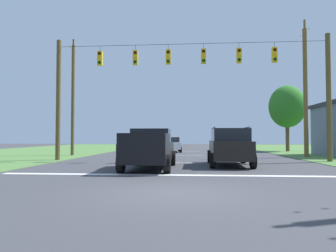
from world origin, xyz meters
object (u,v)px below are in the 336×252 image
Objects in this scene: overhead_signal_span at (188,88)px; distant_car_crossing_white at (171,144)px; suv_black at (229,146)px; tree_roadside_right at (287,107)px; utility_pole_near_left at (73,98)px; pickup_truck at (150,149)px; utility_pole_mid_right at (306,91)px.

overhead_signal_span reaches higher than distant_car_crossing_white.
tree_roadside_right is at bearing 64.37° from suv_black.
suv_black is at bearing -34.38° from utility_pole_near_left.
utility_pole_near_left is at bearing 145.62° from suv_black.
suv_black reaches higher than pickup_truck.
overhead_signal_span reaches higher than suv_black.
tree_roadside_right is (20.06, 8.70, -0.03)m from utility_pole_near_left.
utility_pole_mid_right reaches higher than utility_pole_near_left.
pickup_truck is 13.37m from utility_pole_near_left.
distant_car_crossing_white is at bearing 145.38° from utility_pole_mid_right.
suv_black is 0.45× the size of utility_pole_mid_right.
utility_pole_near_left is (-7.79, -6.73, 4.00)m from distant_car_crossing_white.
suv_black is at bearing -52.42° from overhead_signal_span.
tree_roadside_right reaches higher than pickup_truck.
pickup_truck is at bearing -51.91° from utility_pole_near_left.
pickup_truck is at bearing -122.91° from tree_roadside_right.
overhead_signal_span is 12.76m from distant_car_crossing_white.
suv_black is at bearing -74.38° from distant_car_crossing_white.
utility_pole_near_left is at bearing -156.54° from tree_roadside_right.
utility_pole_mid_right is at bearing 40.98° from pickup_truck.
utility_pole_near_left reaches higher than distant_car_crossing_white.
pickup_truck is at bearing -89.61° from distant_car_crossing_white.
overhead_signal_span is 3.97× the size of distant_car_crossing_white.
tree_roadside_right is (10.34, 13.97, 0.08)m from overhead_signal_span.
pickup_truck is 16.81m from distant_car_crossing_white.
distant_car_crossing_white is 13.05m from tree_roadside_right.
utility_pole_near_left reaches higher than suv_black.
pickup_truck is 22.70m from tree_roadside_right.
overhead_signal_span is at bearing 69.39° from pickup_truck.
utility_pole_mid_right is 1.51× the size of tree_roadside_right.
utility_pole_mid_right is 9.57m from tree_roadside_right.
utility_pole_mid_right reaches higher than tree_roadside_right.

